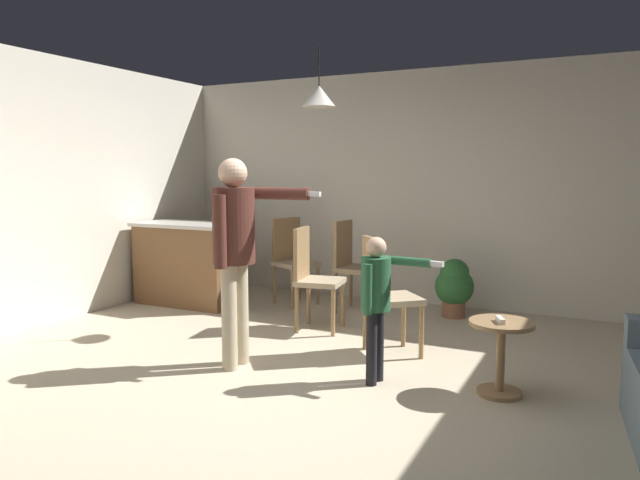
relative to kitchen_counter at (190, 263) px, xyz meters
The scene contains 13 objects.
ground 3.15m from the kitchen_counter, 38.14° to the right, with size 7.68×7.68×0.00m, color beige.
wall_back 2.90m from the kitchen_counter, 27.52° to the left, with size 6.40×0.10×2.70m, color silver.
kitchen_counter is the anchor object (origin of this frame).
side_table_by_couch 3.96m from the kitchen_counter, 19.25° to the right, with size 0.44×0.44×0.52m.
person_adult 2.46m from the kitchen_counter, 42.50° to the right, with size 0.80×0.50×1.64m.
person_child 3.25m from the kitchen_counter, 27.03° to the right, with size 0.58×0.31×1.07m.
dining_chair_by_counter 1.91m from the kitchen_counter, 14.87° to the left, with size 0.45×0.45×1.00m.
dining_chair_near_wall 1.84m from the kitchen_counter, 11.66° to the right, with size 0.48×0.48×1.00m.
dining_chair_centre_back 1.19m from the kitchen_counter, 27.66° to the left, with size 0.56×0.56×1.00m.
dining_chair_spare 2.84m from the kitchen_counter, 16.95° to the right, with size 0.59×0.59×1.00m.
potted_plant_corner 3.02m from the kitchen_counter, 13.86° to the left, with size 0.41×0.41×0.63m.
spare_remote_on_table 3.97m from the kitchen_counter, 19.85° to the right, with size 0.04×0.13×0.04m, color white.
ceiling_light_pendant 2.57m from the kitchen_counter, ahead, with size 0.32×0.32×0.55m.
Camera 1 is at (1.90, -3.41, 1.53)m, focal length 32.67 mm.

